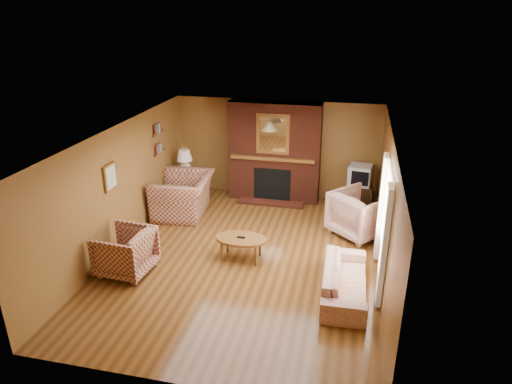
% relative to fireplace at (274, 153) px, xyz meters
% --- Properties ---
extents(floor, '(6.50, 6.50, 0.00)m').
position_rel_fireplace_xyz_m(floor, '(0.00, -2.98, -1.18)').
color(floor, '#4C2C10').
rests_on(floor, ground).
extents(ceiling, '(6.50, 6.50, 0.00)m').
position_rel_fireplace_xyz_m(ceiling, '(0.00, -2.98, 1.22)').
color(ceiling, silver).
rests_on(ceiling, wall_back).
extents(wall_back, '(6.50, 0.00, 6.50)m').
position_rel_fireplace_xyz_m(wall_back, '(0.00, 0.27, 0.02)').
color(wall_back, brown).
rests_on(wall_back, floor).
extents(wall_front, '(6.50, 0.00, 6.50)m').
position_rel_fireplace_xyz_m(wall_front, '(0.00, -6.23, 0.02)').
color(wall_front, brown).
rests_on(wall_front, floor).
extents(wall_left, '(0.00, 6.50, 6.50)m').
position_rel_fireplace_xyz_m(wall_left, '(-2.50, -2.98, 0.02)').
color(wall_left, brown).
rests_on(wall_left, floor).
extents(wall_right, '(0.00, 6.50, 6.50)m').
position_rel_fireplace_xyz_m(wall_right, '(2.50, -2.98, 0.02)').
color(wall_right, brown).
rests_on(wall_right, floor).
extents(fireplace, '(2.20, 0.82, 2.40)m').
position_rel_fireplace_xyz_m(fireplace, '(0.00, 0.00, 0.00)').
color(fireplace, '#531F12').
rests_on(fireplace, floor).
extents(window_right, '(0.10, 1.85, 2.00)m').
position_rel_fireplace_xyz_m(window_right, '(2.45, -3.18, -0.06)').
color(window_right, beige).
rests_on(window_right, wall_right).
extents(bookshelf, '(0.09, 0.55, 0.71)m').
position_rel_fireplace_xyz_m(bookshelf, '(-2.44, -1.08, 0.48)').
color(bookshelf, brown).
rests_on(bookshelf, wall_left).
extents(botanical_print, '(0.05, 0.40, 0.50)m').
position_rel_fireplace_xyz_m(botanical_print, '(-2.47, -3.28, 0.37)').
color(botanical_print, brown).
rests_on(botanical_print, wall_left).
extents(pendant_light, '(0.36, 0.36, 0.48)m').
position_rel_fireplace_xyz_m(pendant_light, '(0.00, -0.68, 0.82)').
color(pendant_light, black).
rests_on(pendant_light, ceiling).
extents(plaid_loveseat, '(1.36, 1.52, 0.91)m').
position_rel_fireplace_xyz_m(plaid_loveseat, '(-1.85, -1.35, -0.73)').
color(plaid_loveseat, maroon).
rests_on(plaid_loveseat, floor).
extents(plaid_armchair, '(0.98, 0.95, 0.83)m').
position_rel_fireplace_xyz_m(plaid_armchair, '(-1.95, -3.94, -0.77)').
color(plaid_armchair, maroon).
rests_on(plaid_armchair, floor).
extents(floral_sofa, '(0.74, 1.82, 0.53)m').
position_rel_fireplace_xyz_m(floral_sofa, '(1.90, -3.77, -0.92)').
color(floral_sofa, beige).
rests_on(floral_sofa, floor).
extents(floral_armchair, '(1.45, 1.45, 0.95)m').
position_rel_fireplace_xyz_m(floral_armchair, '(2.10, -1.54, -0.71)').
color(floral_armchair, beige).
rests_on(floral_armchair, floor).
extents(coffee_table, '(0.97, 0.60, 0.47)m').
position_rel_fireplace_xyz_m(coffee_table, '(-0.05, -3.05, -0.78)').
color(coffee_table, brown).
rests_on(coffee_table, floor).
extents(side_table, '(0.49, 0.49, 0.65)m').
position_rel_fireplace_xyz_m(side_table, '(-2.10, -0.53, -0.86)').
color(side_table, brown).
rests_on(side_table, floor).
extents(table_lamp, '(0.38, 0.38, 0.62)m').
position_rel_fireplace_xyz_m(table_lamp, '(-2.10, -0.53, -0.18)').
color(table_lamp, white).
rests_on(table_lamp, side_table).
extents(tv_stand, '(0.60, 0.55, 0.61)m').
position_rel_fireplace_xyz_m(tv_stand, '(2.05, -0.18, -0.87)').
color(tv_stand, black).
rests_on(tv_stand, floor).
extents(crt_tv, '(0.56, 0.56, 0.46)m').
position_rel_fireplace_xyz_m(crt_tv, '(2.05, -0.19, -0.34)').
color(crt_tv, '#AEB1B6').
rests_on(crt_tv, tv_stand).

